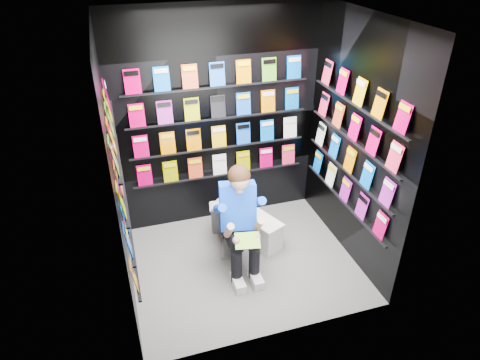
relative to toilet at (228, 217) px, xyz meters
name	(u,v)px	position (x,y,z in m)	size (l,w,h in m)	color
floor	(244,263)	(0.06, -0.41, -0.37)	(2.40, 2.40, 0.00)	slate
ceiling	(245,17)	(0.06, -0.41, 2.23)	(2.40, 2.40, 0.00)	white
wall_back	(218,121)	(0.06, 0.59, 0.93)	(2.40, 0.04, 2.60)	black
wall_front	(283,218)	(0.06, -1.41, 0.93)	(2.40, 0.04, 2.60)	black
wall_left	(116,179)	(-1.14, -0.41, 0.93)	(0.04, 2.00, 2.60)	black
wall_right	(355,144)	(1.26, -0.41, 0.93)	(0.04, 2.00, 2.60)	black
comics_back	(218,122)	(0.06, 0.56, 0.94)	(2.10, 0.06, 1.37)	#CF4621
comics_left	(119,178)	(-1.11, -0.41, 0.94)	(0.06, 1.70, 1.37)	#CF4621
comics_right	(352,144)	(1.23, -0.41, 0.94)	(0.06, 1.70, 1.37)	#CF4621
toilet	(228,217)	(0.00, 0.00, 0.00)	(0.42, 0.75, 0.73)	white
longbox	(263,234)	(0.38, -0.17, -0.21)	(0.24, 0.43, 0.32)	silver
longbox_lid	(263,221)	(0.38, -0.17, -0.03)	(0.26, 0.45, 0.03)	silver
reader	(237,206)	(0.00, -0.38, 0.39)	(0.50, 0.74, 1.36)	blue
held_comic	(247,240)	(0.00, -0.73, 0.21)	(0.25, 0.01, 0.17)	green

